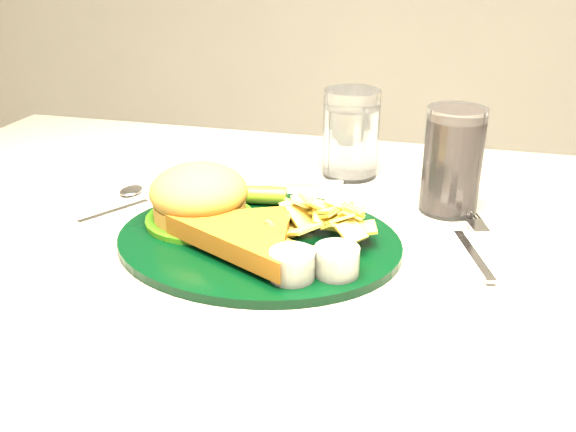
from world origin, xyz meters
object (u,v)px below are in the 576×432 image
Objects in this scene: water_glass at (351,133)px; cola_glass at (452,161)px; dinner_plate at (258,216)px; fork_napkin at (473,251)px.

cola_glass reaches higher than water_glass.
dinner_plate is at bearing -142.61° from cola_glass.
cola_glass is at bearing 86.84° from fork_napkin.
dinner_plate is 0.26m from water_glass.
fork_napkin is at bearing -51.18° from water_glass.
fork_napkin is at bearing 10.39° from dinner_plate.
water_glass reaches higher than fork_napkin.
water_glass is 0.28m from fork_napkin.
cola_glass is at bearing 39.36° from dinner_plate.
water_glass is 0.82× the size of fork_napkin.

